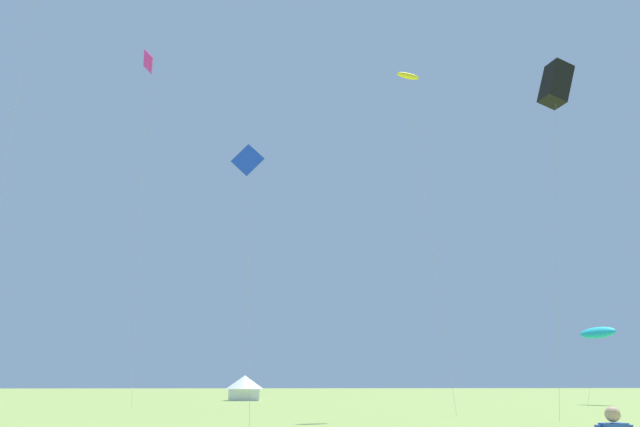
# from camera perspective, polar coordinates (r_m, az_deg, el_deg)

# --- Properties ---
(kite_black_box) EXTENTS (3.60, 2.75, 22.05)m
(kite_black_box) POSITION_cam_1_polar(r_m,az_deg,el_deg) (45.85, 19.59, 10.42)
(kite_black_box) COLOR black
(kite_black_box) RESTS_ON ground
(kite_magenta_diamond) EXTENTS (1.52, 2.46, 31.67)m
(kite_magenta_diamond) POSITION_cam_1_polar(r_m,az_deg,el_deg) (64.21, -14.57, 12.05)
(kite_magenta_diamond) COLOR #E02DA3
(kite_magenta_diamond) RESTS_ON ground
(kite_blue_diamond) EXTENTS (1.88, 2.53, 14.73)m
(kite_blue_diamond) POSITION_cam_1_polar(r_m,az_deg,el_deg) (36.36, -6.23, 4.28)
(kite_blue_diamond) COLOR blue
(kite_blue_diamond) RESTS_ON ground
(kite_cyan_parafoil) EXTENTS (4.02, 4.35, 7.28)m
(kite_cyan_parafoil) POSITION_cam_1_polar(r_m,az_deg,el_deg) (68.66, 22.75, -9.42)
(kite_cyan_parafoil) COLOR #1EB7CC
(kite_cyan_parafoil) RESTS_ON ground
(kite_yellow_parafoil) EXTENTS (3.14, 1.47, 23.67)m
(kite_yellow_parafoil) POSITION_cam_1_polar(r_m,az_deg,el_deg) (49.01, 7.58, 11.49)
(kite_yellow_parafoil) COLOR yellow
(kite_yellow_parafoil) RESTS_ON ground
(festival_tent_center) EXTENTS (4.16, 4.16, 2.70)m
(festival_tent_center) POSITION_cam_1_polar(r_m,az_deg,el_deg) (76.52, -6.49, -14.54)
(festival_tent_center) COLOR white
(festival_tent_center) RESTS_ON ground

